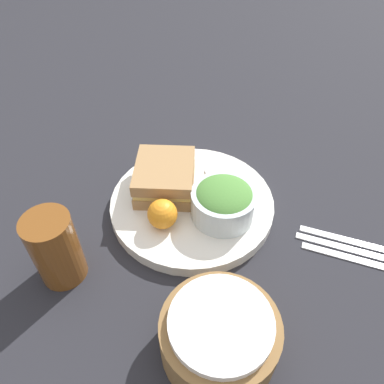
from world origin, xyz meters
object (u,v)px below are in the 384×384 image
Objects in this scene: salad_bowl at (224,201)px; spoon at (349,257)px; dressing_cup at (217,177)px; sandwich at (165,177)px; drink_glass at (55,249)px; bread_basket at (219,335)px; knife at (350,249)px; fork at (350,241)px; plate at (192,204)px.

spoon is at bearing 171.36° from salad_bowl.
dressing_cup is at bearing -72.86° from salad_bowl.
drink_glass is at bearing 60.00° from sandwich.
spoon is at bearing 156.56° from dressing_cup.
bread_basket is 0.27m from spoon.
spoon is at bearing -90.00° from knife.
drink_glass is 0.73× the size of fork.
sandwich is at bearing -19.86° from salad_bowl.
bread_basket is (-0.09, 0.24, 0.03)m from plate.
dressing_cup is at bearing -162.52° from sandwich.
salad_bowl is 0.22m from spoon.
sandwich is 2.64× the size of dressing_cup.
drink_glass reaches higher than spoon.
sandwich is at bearing -178.98° from fork.
drink_glass is at bearing -153.04° from fork.
spoon is (-0.19, -0.19, -0.03)m from bread_basket.
bread_basket is at bearing 165.47° from drink_glass.
plate reaches higher than knife.
bread_basket is 0.92× the size of fork.
drink_glass is at bearing -155.01° from knife.
spoon is (0.00, 0.04, 0.00)m from fork.
sandwich is 1.19× the size of salad_bowl.
dressing_cup reaches higher than spoon.
drink_glass reaches higher than sandwich.
dressing_cup is 0.30m from bread_basket.
dressing_cup is 0.28× the size of knife.
fork is 0.95× the size of knife.
bread_basket reaches higher than plate.
dressing_cup is 0.41× the size of drink_glass.
knife is (-0.22, 0.01, -0.05)m from salad_bowl.
salad_bowl reaches higher than spoon.
knife is at bearing -132.36° from bread_basket.
knife is at bearing 176.09° from salad_bowl.
salad_bowl reaches higher than dressing_cup.
bread_basket is at bearing -127.06° from spoon.
plate is 0.08m from salad_bowl.
fork is at bearing -179.23° from salad_bowl.
knife is (-0.24, 0.08, -0.04)m from dressing_cup.
drink_glass is at bearing 46.46° from plate.
bread_basket is at bearing -122.83° from fork.
bread_basket is at bearing 97.66° from salad_bowl.
sandwich is at bearing 17.48° from dressing_cup.
salad_bowl is 0.65× the size of fork.
fork is (-0.19, -0.22, -0.03)m from bread_basket.
salad_bowl reaches higher than knife.
drink_glass is at bearing 47.62° from dressing_cup.
knife is at bearing -162.54° from drink_glass.
drink_glass is 0.69× the size of knife.
sandwich is 0.34m from knife.
plate is 2.23× the size of sandwich.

